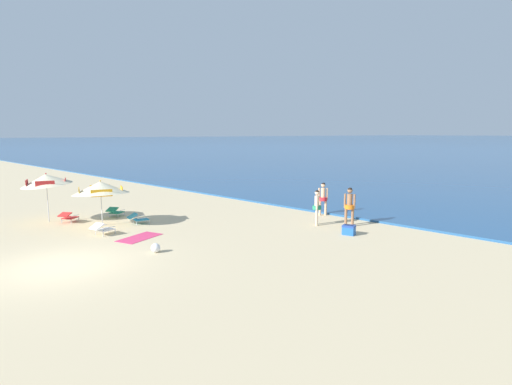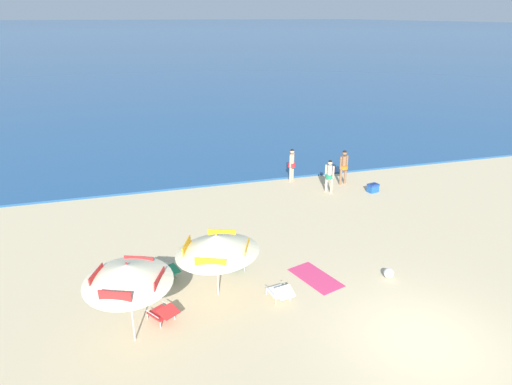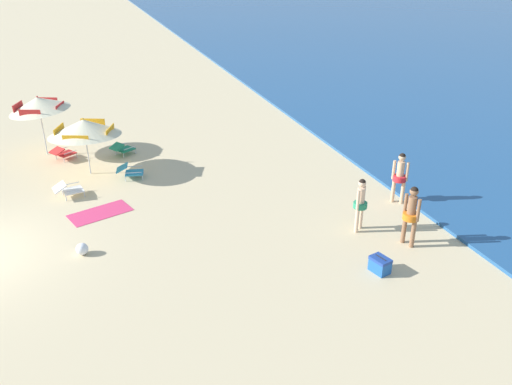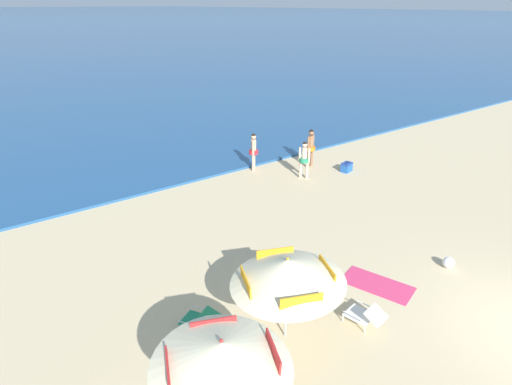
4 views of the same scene
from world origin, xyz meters
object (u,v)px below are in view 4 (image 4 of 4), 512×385
beach_umbrella_striped_second (222,355)px  person_wading_in (311,145)px  beach_umbrella_striped_main (287,271)px  lounge_chair_under_umbrella (201,319)px  cooler_box (347,167)px  lounge_chair_beside_umbrella (280,284)px  beach_towel (377,285)px  person_standing_beside (254,149)px  person_standing_near_shore (304,157)px  lounge_chair_facing_sea (365,315)px  beach_ball (449,263)px

beach_umbrella_striped_second → person_wading_in: 13.84m
beach_umbrella_striped_main → lounge_chair_under_umbrella: bearing=136.7°
lounge_chair_under_umbrella → cooler_box: bearing=26.0°
lounge_chair_beside_umbrella → beach_towel: (2.28, -1.24, -0.27)m
person_standing_beside → cooler_box: bearing=-39.4°
beach_umbrella_striped_main → beach_towel: 3.60m
lounge_chair_beside_umbrella → person_standing_near_shore: bearing=43.4°
lounge_chair_beside_umbrella → person_standing_near_shore: 8.10m
person_wading_in → beach_towel: (-4.73, -7.64, -0.99)m
lounge_chair_facing_sea → lounge_chair_beside_umbrella: bearing=111.4°
person_standing_beside → beach_ball: person_standing_beside is taller
lounge_chair_facing_sea → lounge_chair_under_umbrella: bearing=145.8°
lounge_chair_beside_umbrella → cooler_box: size_ratio=1.73×
beach_umbrella_striped_second → person_standing_near_shore: (9.25, 8.23, -1.06)m
beach_towel → lounge_chair_under_umbrella: bearing=164.3°
lounge_chair_facing_sea → beach_towel: bearing=29.1°
person_standing_beside → beach_towel: bearing=-105.6°
lounge_chair_facing_sea → beach_ball: size_ratio=3.01×
lounge_chair_facing_sea → cooler_box: 9.99m
beach_umbrella_striped_second → beach_towel: bearing=14.2°
beach_umbrella_striped_main → beach_umbrella_striped_second: beach_umbrella_striped_second is taller
beach_umbrella_striped_second → cooler_box: (11.27, 7.67, -1.77)m
beach_umbrella_striped_main → lounge_chair_under_umbrella: size_ratio=2.69×
person_standing_beside → person_wading_in: person_wading_in is taller
lounge_chair_under_umbrella → person_standing_near_shore: size_ratio=0.64×
lounge_chair_beside_umbrella → person_standing_beside: person_standing_beside is taller
beach_umbrella_striped_second → cooler_box: bearing=34.2°
beach_umbrella_striped_main → beach_ball: 5.65m
lounge_chair_facing_sea → person_standing_beside: size_ratio=0.59×
beach_umbrella_striped_main → beach_towel: beach_umbrella_striped_main is taller
beach_umbrella_striped_second → lounge_chair_facing_sea: (4.19, 0.62, -1.70)m
beach_umbrella_striped_second → lounge_chair_under_umbrella: 3.39m
person_standing_near_shore → cooler_box: (2.02, -0.56, -0.71)m
beach_umbrella_striped_main → person_wading_in: (7.91, 7.66, -0.70)m
beach_umbrella_striped_main → person_standing_beside: 10.51m
beach_umbrella_striped_second → person_wading_in: size_ratio=1.45×
beach_umbrella_striped_second → cooler_box: beach_umbrella_striped_second is taller
beach_umbrella_striped_main → beach_ball: beach_umbrella_striped_main is taller
person_standing_near_shore → beach_towel: person_standing_near_shore is taller
beach_umbrella_striped_second → lounge_chair_under_umbrella: size_ratio=2.47×
lounge_chair_beside_umbrella → person_standing_beside: size_ratio=0.59×
lounge_chair_beside_umbrella → beach_ball: lounge_chair_beside_umbrella is taller
lounge_chair_beside_umbrella → lounge_chair_under_umbrella: bearing=179.0°
lounge_chair_under_umbrella → lounge_chair_facing_sea: bearing=-34.2°
beach_umbrella_striped_main → lounge_chair_beside_umbrella: size_ratio=2.80×
beach_umbrella_striped_second → beach_towel: (5.66, 1.44, -1.97)m
beach_umbrella_striped_second → person_standing_near_shore: size_ratio=1.58×
cooler_box → beach_towel: cooler_box is taller
beach_towel → beach_ball: bearing=-16.2°
beach_ball → beach_towel: 2.33m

